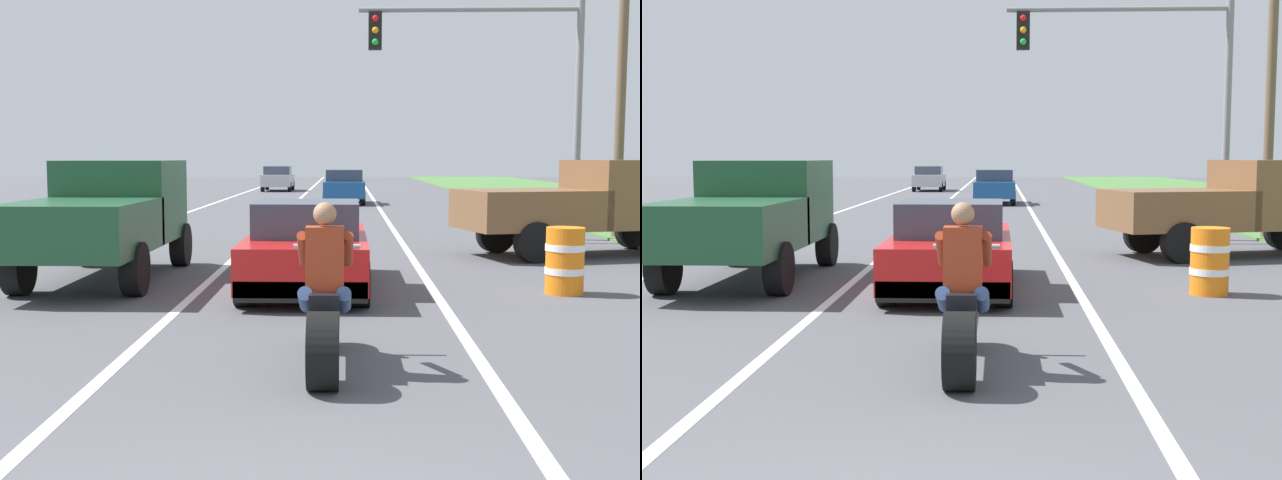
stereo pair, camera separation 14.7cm
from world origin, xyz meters
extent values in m
cube|color=white|center=(-5.40, 20.00, 0.00)|extent=(0.14, 120.00, 0.01)
cube|color=white|center=(1.80, 20.00, 0.00)|extent=(0.14, 120.00, 0.01)
cube|color=white|center=(-1.80, 20.00, 0.00)|extent=(0.14, 120.00, 0.01)
cylinder|color=black|center=(0.25, 3.56, 0.35)|extent=(0.28, 0.69, 0.69)
cylinder|color=black|center=(0.25, 5.11, 0.31)|extent=(0.12, 0.63, 0.63)
cube|color=black|center=(0.25, 4.39, 0.61)|extent=(0.28, 1.10, 0.36)
cylinder|color=#B2B2B7|center=(0.25, 5.03, 0.68)|extent=(0.08, 0.36, 0.73)
cylinder|color=#A5A5AA|center=(0.25, 5.01, 1.11)|extent=(0.70, 0.05, 0.05)
cube|color=#993319|center=(0.25, 4.16, 1.09)|extent=(0.36, 0.24, 0.60)
sphere|color=#9E7051|center=(0.25, 4.16, 1.51)|extent=(0.22, 0.22, 0.22)
cylinder|color=#384C7A|center=(0.07, 4.19, 0.69)|extent=(0.14, 0.47, 0.32)
cylinder|color=#993319|center=(0.03, 4.46, 1.14)|extent=(0.10, 0.51, 0.40)
cylinder|color=#384C7A|center=(0.43, 4.19, 0.69)|extent=(0.14, 0.47, 0.32)
cylinder|color=#993319|center=(0.47, 4.46, 1.14)|extent=(0.10, 0.51, 0.40)
cube|color=red|center=(-0.14, 9.12, 0.53)|extent=(1.80, 4.30, 0.64)
cube|color=#333D4C|center=(-0.14, 8.92, 1.11)|extent=(1.56, 1.70, 0.52)
cube|color=black|center=(-0.14, 7.07, 0.29)|extent=(1.76, 0.20, 0.28)
cylinder|color=black|center=(-0.94, 10.72, 0.32)|extent=(0.24, 0.64, 0.64)
cylinder|color=black|center=(0.66, 10.72, 0.32)|extent=(0.24, 0.64, 0.64)
cylinder|color=black|center=(-0.94, 7.52, 0.32)|extent=(0.24, 0.64, 0.64)
cylinder|color=black|center=(0.66, 7.52, 0.32)|extent=(0.24, 0.64, 0.64)
cube|color=#1E4C2D|center=(-3.52, 10.87, 1.28)|extent=(1.90, 2.10, 1.40)
cube|color=#333D4C|center=(-3.52, 11.22, 1.67)|extent=(1.67, 0.29, 0.57)
cube|color=#1E4C2D|center=(-3.52, 8.62, 0.98)|extent=(1.90, 2.70, 0.80)
cylinder|color=black|center=(-4.39, 11.67, 0.40)|extent=(0.28, 0.80, 0.80)
cylinder|color=black|center=(-2.65, 11.67, 0.40)|extent=(0.28, 0.80, 0.80)
cylinder|color=black|center=(-4.39, 8.32, 0.40)|extent=(0.28, 0.80, 0.80)
cylinder|color=black|center=(-2.65, 8.32, 0.40)|extent=(0.28, 0.80, 0.80)
cube|color=brown|center=(6.35, 13.78, 1.28)|extent=(2.52, 2.38, 1.40)
cube|color=brown|center=(4.18, 13.20, 0.98)|extent=(3.10, 2.53, 0.80)
cylinder|color=black|center=(6.90, 14.83, 0.40)|extent=(0.85, 0.48, 0.80)
cylinder|color=black|center=(3.66, 13.96, 0.40)|extent=(0.85, 0.48, 0.80)
cylinder|color=black|center=(4.11, 12.28, 0.40)|extent=(0.85, 0.48, 0.80)
cylinder|color=gray|center=(6.12, 16.76, 3.00)|extent=(0.18, 0.18, 6.00)
cylinder|color=gray|center=(3.44, 16.76, 5.60)|extent=(5.37, 0.12, 0.12)
cube|color=black|center=(1.15, 16.76, 5.10)|extent=(0.32, 0.24, 0.90)
sphere|color=red|center=(1.15, 16.62, 5.38)|extent=(0.16, 0.16, 0.16)
sphere|color=orange|center=(1.15, 16.62, 5.10)|extent=(0.16, 0.16, 0.16)
sphere|color=green|center=(1.15, 16.62, 4.82)|extent=(0.16, 0.16, 0.16)
cylinder|color=brown|center=(7.24, 17.06, 4.23)|extent=(0.24, 0.24, 8.46)
cylinder|color=orange|center=(3.72, 8.69, 0.50)|extent=(0.56, 0.56, 1.00)
cylinder|color=white|center=(3.72, 8.69, 0.70)|extent=(0.58, 0.58, 0.10)
cylinder|color=white|center=(3.72, 8.69, 0.35)|extent=(0.58, 0.58, 0.10)
cylinder|color=orange|center=(4.32, 13.49, 0.50)|extent=(0.56, 0.56, 1.00)
cylinder|color=white|center=(4.32, 13.49, 0.70)|extent=(0.58, 0.58, 0.10)
cylinder|color=white|center=(4.32, 13.49, 0.35)|extent=(0.58, 0.58, 0.10)
cube|color=#194C8C|center=(0.38, 32.25, 0.65)|extent=(1.76, 4.00, 0.70)
cube|color=#333D4C|center=(0.38, 32.05, 1.25)|extent=(1.56, 2.00, 0.50)
cylinder|color=black|center=(-0.42, 33.65, 0.30)|extent=(0.20, 0.60, 0.60)
cylinder|color=black|center=(1.18, 33.65, 0.30)|extent=(0.20, 0.60, 0.60)
cylinder|color=black|center=(-0.42, 30.85, 0.30)|extent=(0.20, 0.60, 0.60)
cylinder|color=black|center=(1.18, 30.85, 0.30)|extent=(0.20, 0.60, 0.60)
cube|color=#B2B2B7|center=(-3.67, 45.84, 0.65)|extent=(1.76, 4.00, 0.70)
cube|color=#333D4C|center=(-3.67, 45.64, 1.25)|extent=(1.56, 2.00, 0.50)
cylinder|color=black|center=(-4.47, 47.24, 0.30)|extent=(0.20, 0.60, 0.60)
cylinder|color=black|center=(-2.87, 47.24, 0.30)|extent=(0.20, 0.60, 0.60)
cylinder|color=black|center=(-4.47, 44.44, 0.30)|extent=(0.20, 0.60, 0.60)
cylinder|color=black|center=(-2.87, 44.44, 0.30)|extent=(0.20, 0.60, 0.60)
camera|label=1|loc=(0.45, -3.38, 2.04)|focal=45.42mm
camera|label=2|loc=(0.59, -3.37, 2.04)|focal=45.42mm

